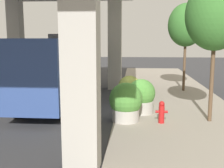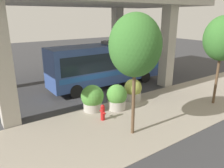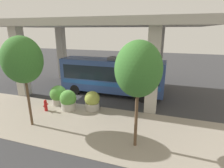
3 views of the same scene
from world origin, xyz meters
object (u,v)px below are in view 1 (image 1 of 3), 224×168
Objects in this scene: street_tree_near at (216,15)px; planter_middle at (126,103)px; planter_front at (129,90)px; planter_back at (141,97)px; fire_hydrant at (162,112)px; street_tree_far at (186,25)px; bus at (61,65)px.

planter_middle is at bearing 4.20° from street_tree_near.
planter_back reaches higher than planter_front.
fire_hydrant is at bearing 117.31° from planter_back.
planter_front is at bearing -72.17° from planter_back.
street_tree_near is (-2.10, -0.47, 3.98)m from fire_hydrant.
planter_front is at bearing 49.23° from street_tree_far.
bus is 1.69× the size of street_tree_near.
street_tree_near is at bearing 159.04° from planter_back.
street_tree_far reaches higher than fire_hydrant.
bus is at bearing -6.48° from planter_front.
street_tree_near reaches higher than bus.
planter_front reaches higher than fire_hydrant.
fire_hydrant is 0.16× the size of street_tree_near.
street_tree_far is (-3.01, -6.02, 3.57)m from planter_back.
planter_front is 0.95× the size of planter_back.
street_tree_far is at bearing -116.54° from planter_back.
planter_middle is at bearing -7.65° from fire_hydrant.
planter_front is 5.90m from street_tree_near.
street_tree_far is (-7.44, -3.74, 2.34)m from bus.
planter_middle is at bearing 88.34° from planter_front.
fire_hydrant is 0.16× the size of street_tree_far.
bus reaches higher than fire_hydrant.
street_tree_near reaches higher than planter_middle.
bus reaches higher than planter_front.
planter_back is (0.82, -1.58, 0.32)m from fire_hydrant.
street_tree_near reaches higher than fire_hydrant.
planter_front is (1.41, -3.43, 0.26)m from fire_hydrant.
planter_middle is 9.01m from street_tree_far.
planter_middle is 0.29× the size of street_tree_far.
planter_front is at bearing -67.63° from fire_hydrant.
fire_hydrant is 1.56m from planter_middle.
planter_back reaches higher than fire_hydrant.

